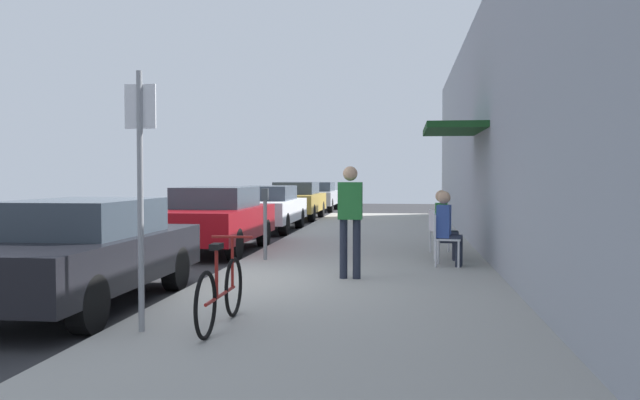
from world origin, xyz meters
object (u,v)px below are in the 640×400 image
Objects in this scene: parked_car_0 at (80,251)px; parking_meter at (265,218)px; bicycle_0 at (221,292)px; seated_patron_1 at (445,222)px; cafe_chair_1 at (441,233)px; pedestrian_standing at (350,213)px; parked_car_1 at (215,218)px; parked_car_2 at (266,207)px; cafe_chair_0 at (444,237)px; parked_car_4 at (317,196)px; seated_patron_0 at (447,226)px; parked_car_3 at (296,200)px; cafe_chair_2 at (439,228)px; street_sign at (140,180)px.

parking_meter is at bearing 69.16° from parked_car_0.
seated_patron_1 reaches higher than bicycle_0.
pedestrian_standing is (-1.49, -2.44, 0.50)m from cafe_chair_1.
parked_car_1 is 1.00× the size of parked_car_2.
cafe_chair_0 is (2.55, 5.04, 0.14)m from bicycle_0.
parked_car_4 reaches higher than cafe_chair_0.
cafe_chair_0 is 0.20m from seated_patron_0.
parked_car_1 reaches higher than parked_car_3.
parked_car_3 is at bearing 102.33° from pedestrian_standing.
cafe_chair_2 is at bearing -51.98° from parked_car_2.
parked_car_0 is 2.59× the size of pedestrian_standing.
street_sign is at bearing -86.54° from parked_car_4.
parked_car_1 is 2.59m from parking_meter.
cafe_chair_2 is (4.79, 5.47, -0.09)m from parked_car_0.
parking_meter is 5.53m from bicycle_0.
seated_patron_1 is at bearing -1.02° from cafe_chair_1.
parked_car_1 is 3.41× the size of seated_patron_1.
parked_car_0 is at bearing 131.92° from street_sign.
seated_patron_0 is at bearing -88.19° from cafe_chair_2.
parked_car_1 is 5.46m from parked_car_2.
cafe_chair_1 is at bearing 94.25° from seated_patron_0.
cafe_chair_2 is (0.00, 1.03, 0.00)m from cafe_chair_1.
seated_patron_0 is (4.84, -2.51, 0.07)m from parked_car_1.
parked_car_4 is 20.08m from seated_patron_0.
parked_car_1 is at bearing 160.52° from cafe_chair_1.
parked_car_1 is 4.83m from cafe_chair_2.
parked_car_1 is 2.59× the size of pedestrian_standing.
parked_car_0 is 1.69× the size of street_sign.
bicycle_0 is at bearing -82.81° from parking_meter.
cafe_chair_2 is (4.79, -17.65, -0.09)m from parked_car_4.
parked_car_4 is at bearing 95.22° from bicycle_0.
cafe_chair_0 is at bearing -76.20° from parked_car_4.
cafe_chair_2 is at bearing 89.96° from cafe_chair_0.
parked_car_1 is at bearing -90.00° from parked_car_4.
seated_patron_1 reaches higher than parked_car_0.
parked_car_2 is 1.00× the size of parked_car_3.
parked_car_3 is at bearing 109.80° from seated_patron_0.
parking_meter is at bearing 172.40° from cafe_chair_0.
cafe_chair_1 is 0.51× the size of pedestrian_standing.
street_sign reaches higher than cafe_chair_0.
pedestrian_standing reaches higher than parking_meter.
parked_car_0 is 3.41× the size of seated_patron_1.
seated_patron_1 is (0.06, 0.80, 0.19)m from cafe_chair_0.
parked_car_2 is 2.57× the size of bicycle_0.
parked_car_1 reaches higher than cafe_chair_1.
parked_car_0 is at bearing -137.11° from cafe_chair_1.
seated_patron_0 is at bearing 46.52° from pedestrian_standing.
parking_meter is 1.52× the size of cafe_chair_1.
parked_car_1 is 5.06× the size of cafe_chair_1.
parked_car_1 is 8.00m from street_sign.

